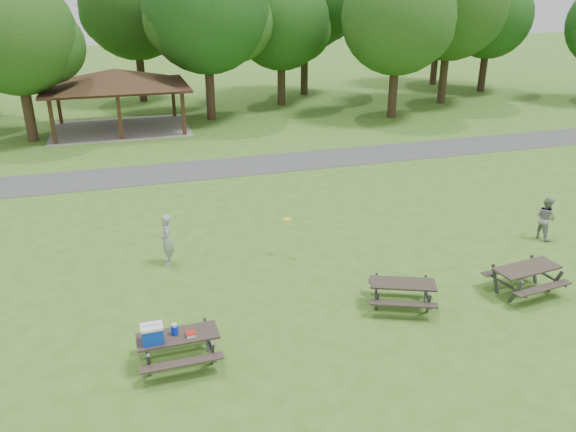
{
  "coord_description": "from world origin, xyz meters",
  "views": [
    {
      "loc": [
        -4.12,
        -12.68,
        8.52
      ],
      "look_at": [
        1.0,
        4.0,
        1.3
      ],
      "focal_mm": 35.0,
      "sensor_mm": 36.0,
      "label": 1
    }
  ],
  "objects_px": {
    "picnic_table_middle": "(402,288)",
    "picnic_table_near": "(170,339)",
    "frisbee_thrower": "(167,240)",
    "frisbee_catcher": "(545,218)"
  },
  "relations": [
    {
      "from": "picnic_table_near",
      "to": "frisbee_catcher",
      "type": "distance_m",
      "value": 14.07
    },
    {
      "from": "picnic_table_middle",
      "to": "frisbee_thrower",
      "type": "distance_m",
      "value": 7.64
    },
    {
      "from": "frisbee_thrower",
      "to": "frisbee_catcher",
      "type": "height_order",
      "value": "frisbee_thrower"
    },
    {
      "from": "picnic_table_middle",
      "to": "picnic_table_near",
      "type": "bearing_deg",
      "value": -173.0
    },
    {
      "from": "picnic_table_near",
      "to": "frisbee_thrower",
      "type": "height_order",
      "value": "frisbee_thrower"
    },
    {
      "from": "frisbee_catcher",
      "to": "picnic_table_near",
      "type": "bearing_deg",
      "value": 93.87
    },
    {
      "from": "picnic_table_near",
      "to": "picnic_table_middle",
      "type": "xyz_separation_m",
      "value": [
        6.54,
        0.8,
        -0.18
      ]
    },
    {
      "from": "frisbee_thrower",
      "to": "frisbee_catcher",
      "type": "xyz_separation_m",
      "value": [
        13.15,
        -1.95,
        -0.07
      ]
    },
    {
      "from": "picnic_table_middle",
      "to": "frisbee_thrower",
      "type": "height_order",
      "value": "frisbee_thrower"
    },
    {
      "from": "picnic_table_near",
      "to": "picnic_table_middle",
      "type": "bearing_deg",
      "value": 7.0
    }
  ]
}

